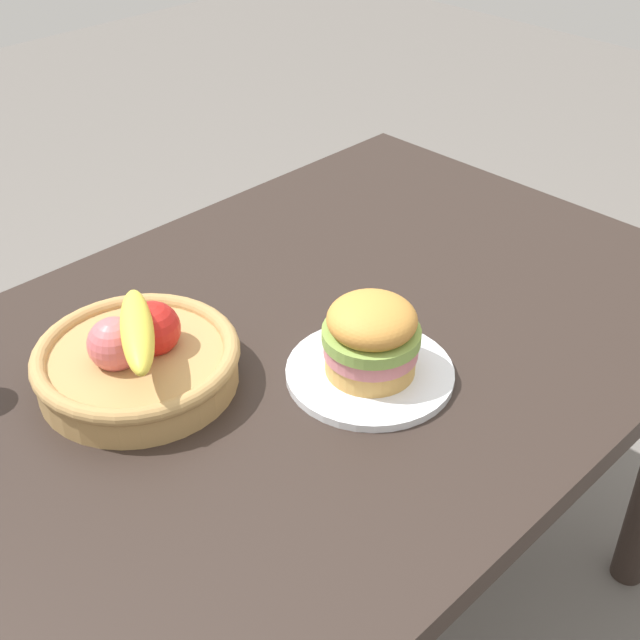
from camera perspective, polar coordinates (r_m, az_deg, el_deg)
The scene contains 4 objects.
dining_table at distance 1.35m, azimuth -1.39°, elevation -5.09°, with size 1.40×0.90×0.75m.
plate at distance 1.23m, azimuth 3.34°, elevation -3.53°, with size 0.24×0.24×0.01m, color white.
sandwich at distance 1.19m, azimuth 3.44°, elevation -1.09°, with size 0.14×0.14×0.12m.
fruit_basket at distance 1.22m, azimuth -12.09°, elevation -2.51°, with size 0.29×0.29×0.14m.
Camera 1 is at (-0.71, -0.76, 1.52)m, focal length 48.00 mm.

